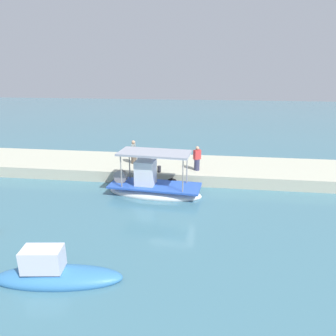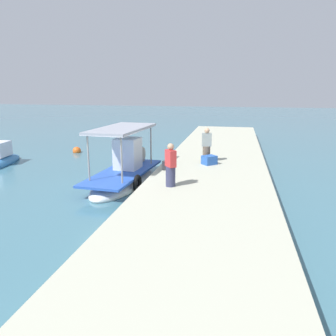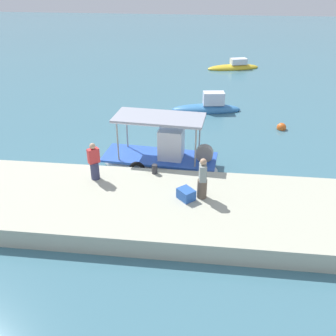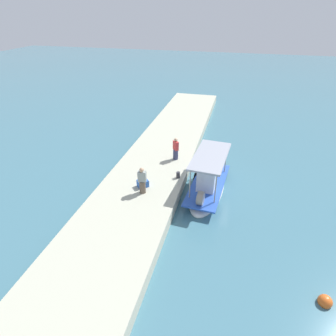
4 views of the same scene
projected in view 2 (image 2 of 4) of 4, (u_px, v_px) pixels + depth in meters
The scene contains 8 objects.
ground_plane at pixel (109, 191), 14.42m from camera, with size 120.00×120.00×0.00m, color #417283.
dock_quay at pixel (208, 189), 13.51m from camera, with size 36.00×4.90×0.75m, color #BAB9A3.
main_fishing_boat at pixel (125, 174), 15.46m from camera, with size 5.70×2.35×2.94m.
fisherman_near_bollard at pixel (171, 167), 12.39m from camera, with size 0.51×0.50×1.61m.
fisherman_by_crate at pixel (207, 146), 16.45m from camera, with size 0.41×0.50×1.66m.
mooring_bollard at pixel (165, 165), 14.93m from camera, with size 0.24×0.24×0.40m, color #2D2D33.
cargo_crate at pixel (209, 160), 15.98m from camera, with size 0.62×0.49×0.42m, color #2A5BB3.
marker_buoy at pixel (77, 151), 22.69m from camera, with size 0.55×0.55×0.55m.
Camera 2 is at (-12.99, -5.21, 4.40)m, focal length 36.11 mm.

